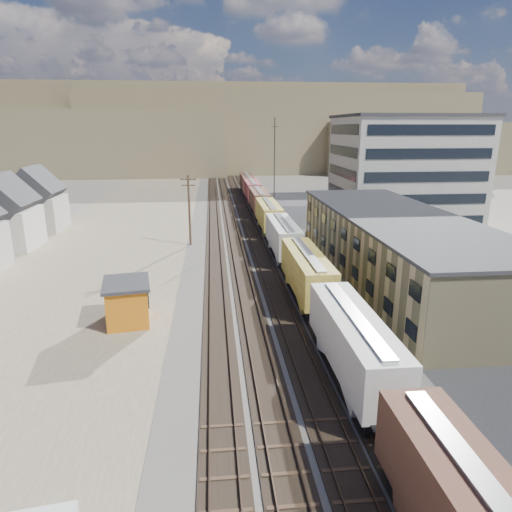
{
  "coord_description": "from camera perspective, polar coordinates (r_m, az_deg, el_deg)",
  "views": [
    {
      "loc": [
        -5.22,
        -22.24,
        16.43
      ],
      "look_at": [
        -0.69,
        24.88,
        3.0
      ],
      "focal_mm": 32.0,
      "sensor_mm": 36.0,
      "label": 1
    }
  ],
  "objects": [
    {
      "name": "ballast_bed",
      "position": [
        74.26,
        -1.33,
        3.08
      ],
      "size": [
        18.0,
        200.0,
        0.06
      ],
      "primitive_type": "cube",
      "color": "#4C4742",
      "rests_on": "ground"
    },
    {
      "name": "rail_tracks",
      "position": [
        74.21,
        -1.76,
        3.13
      ],
      "size": [
        11.4,
        200.0,
        0.24
      ],
      "color": "black",
      "rests_on": "ground"
    },
    {
      "name": "parked_car_blue",
      "position": [
        79.4,
        14.96,
        3.85
      ],
      "size": [
        5.2,
        4.48,
        1.33
      ],
      "primitive_type": "imported",
      "rotation": [
        0.0,
        0.0,
        0.98
      ],
      "color": "navy",
      "rests_on": "ground"
    },
    {
      "name": "utility_pole_north",
      "position": [
        65.28,
        -8.34,
        5.85
      ],
      "size": [
        2.2,
        0.32,
        10.0
      ],
      "color": "#382619",
      "rests_on": "ground"
    },
    {
      "name": "maintenance_shed",
      "position": [
        41.17,
        -15.77,
        -5.48
      ],
      "size": [
        4.63,
        5.57,
        3.68
      ],
      "color": "#CB6D13",
      "rests_on": "ground"
    },
    {
      "name": "radio_mast",
      "position": [
        83.32,
        2.3,
        10.8
      ],
      "size": [
        1.2,
        0.16,
        18.0
      ],
      "color": "black",
      "rests_on": "ground"
    },
    {
      "name": "asphalt_lot",
      "position": [
        65.47,
        19.27,
        0.42
      ],
      "size": [
        26.0,
        120.0,
        0.04
      ],
      "primitive_type": "cube",
      "color": "#232326",
      "rests_on": "ground"
    },
    {
      "name": "ground",
      "position": [
        28.14,
        6.66,
        -20.0
      ],
      "size": [
        300.0,
        300.0,
        0.0
      ],
      "primitive_type": "plane",
      "color": "#6B6356",
      "rests_on": "ground"
    },
    {
      "name": "dirt_yard",
      "position": [
        66.04,
        -18.25,
        0.63
      ],
      "size": [
        24.0,
        180.0,
        0.03
      ],
      "primitive_type": "cube",
      "color": "#73634F",
      "rests_on": "ground"
    },
    {
      "name": "parked_car_far",
      "position": [
        80.01,
        23.41,
        3.31
      ],
      "size": [
        2.64,
        5.26,
        1.72
      ],
      "primitive_type": "imported",
      "rotation": [
        0.0,
        0.0,
        -0.12
      ],
      "color": "silver",
      "rests_on": "ground"
    },
    {
      "name": "warehouse",
      "position": [
        52.94,
        17.12,
        1.16
      ],
      "size": [
        12.4,
        40.4,
        7.25
      ],
      "color": "tan",
      "rests_on": "ground"
    },
    {
      "name": "freight_train",
      "position": [
        66.68,
        2.4,
        4.02
      ],
      "size": [
        3.0,
        119.74,
        4.46
      ],
      "color": "black",
      "rests_on": "ground"
    },
    {
      "name": "hills_north",
      "position": [
        190.25,
        -4.02,
        15.1
      ],
      "size": [
        265.0,
        80.0,
        32.0
      ],
      "color": "brown",
      "rests_on": "ground"
    },
    {
      "name": "office_tower",
      "position": [
        84.33,
        17.98,
        10.21
      ],
      "size": [
        22.6,
        18.6,
        18.45
      ],
      "color": "#9E998E",
      "rests_on": "ground"
    }
  ]
}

